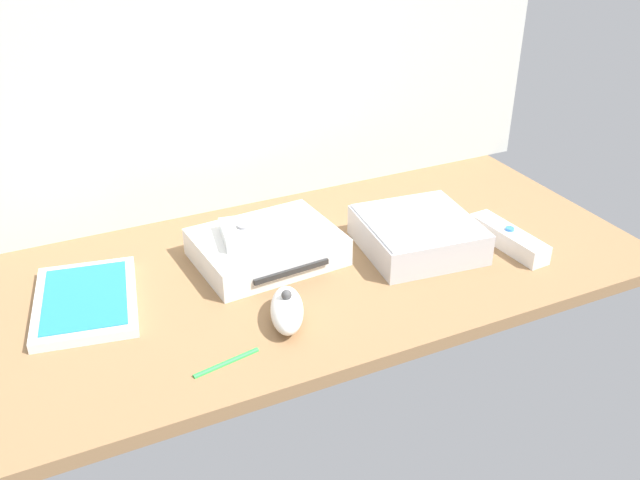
# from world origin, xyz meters

# --- Properties ---
(ground_plane) EXTENTS (1.00, 0.48, 0.02)m
(ground_plane) POSITION_xyz_m (0.00, 0.00, -0.01)
(ground_plane) COLOR #936D47
(ground_plane) RESTS_ON ground
(back_wall) EXTENTS (1.10, 0.01, 0.64)m
(back_wall) POSITION_xyz_m (0.00, 0.25, 0.32)
(back_wall) COLOR silver
(back_wall) RESTS_ON ground
(game_console) EXTENTS (0.22, 0.18, 0.04)m
(game_console) POSITION_xyz_m (-0.07, 0.04, 0.02)
(game_console) COLOR white
(game_console) RESTS_ON ground_plane
(mini_computer) EXTENTS (0.19, 0.19, 0.05)m
(mini_computer) POSITION_xyz_m (0.16, -0.03, 0.03)
(mini_computer) COLOR silver
(mini_computer) RESTS_ON ground_plane
(game_case) EXTENTS (0.17, 0.21, 0.02)m
(game_case) POSITION_xyz_m (-0.34, 0.04, 0.01)
(game_case) COLOR white
(game_case) RESTS_ON ground_plane
(remote_wand) EXTENTS (0.05, 0.15, 0.03)m
(remote_wand) POSITION_xyz_m (0.29, -0.08, 0.02)
(remote_wand) COLOR white
(remote_wand) RESTS_ON ground_plane
(remote_nunchuk) EXTENTS (0.08, 0.11, 0.05)m
(remote_nunchuk) POSITION_xyz_m (-0.11, -0.12, 0.02)
(remote_nunchuk) COLOR white
(remote_nunchuk) RESTS_ON ground_plane
(remote_classic_pad) EXTENTS (0.15, 0.10, 0.02)m
(remote_classic_pad) POSITION_xyz_m (-0.06, 0.04, 0.05)
(remote_classic_pad) COLOR white
(remote_classic_pad) RESTS_ON game_console
(stylus_pen) EXTENTS (0.09, 0.02, 0.01)m
(stylus_pen) POSITION_xyz_m (-0.21, -0.17, 0.00)
(stylus_pen) COLOR green
(stylus_pen) RESTS_ON ground_plane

